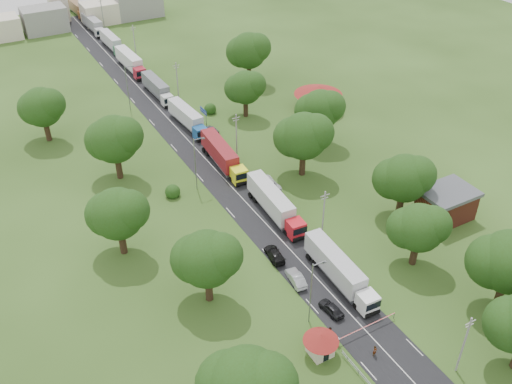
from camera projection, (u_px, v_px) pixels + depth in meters
ground at (268, 226)px, 90.67m from camera, size 260.00×260.00×0.00m
road at (213, 167)px, 104.98m from camera, size 8.00×200.00×0.04m
boom_barrier at (358, 331)px, 71.72m from camera, size 9.22×0.35×1.18m
guard_booth at (321, 342)px, 68.65m from camera, size 4.40×4.40×3.45m
info_sign at (203, 114)px, 116.09m from camera, size 0.12×3.10×4.10m
pole_0 at (464, 344)px, 65.16m from camera, size 1.60×0.24×9.00m
pole_1 at (323, 215)px, 85.19m from camera, size 1.60×0.24×9.00m
pole_2 at (236, 135)px, 105.23m from camera, size 1.60×0.24×9.00m
pole_3 at (177, 81)px, 125.26m from camera, size 1.60×0.24×9.00m
pole_4 at (135, 42)px, 145.30m from camera, size 1.60×0.24×9.00m
pole_5 at (102, 12)px, 165.34m from camera, size 1.60×0.24×9.00m
lamp_0 at (312, 290)px, 71.04m from camera, size 2.03×0.22×10.00m
lamp_1 at (196, 161)px, 96.08m from camera, size 2.03×0.22×10.00m
lamp_2 at (128, 86)px, 121.13m from camera, size 2.03×0.22×10.00m
tree_1 at (510, 261)px, 72.06m from camera, size 9.60×9.60×12.05m
tree_2 at (419, 227)px, 79.74m from camera, size 8.00×8.00×10.10m
tree_3 at (404, 178)px, 88.95m from camera, size 8.80×8.80×11.07m
tree_4 at (303, 136)px, 98.67m from camera, size 9.60×9.60×12.05m
tree_5 at (320, 109)px, 108.36m from camera, size 8.80×8.80×11.07m
tree_6 at (245, 87)px, 118.07m from camera, size 8.00×8.00×10.10m
tree_7 at (248, 50)px, 131.72m from camera, size 9.60×9.60×12.05m
tree_10 at (206, 258)px, 73.47m from camera, size 8.80×8.80×11.07m
tree_11 at (117, 213)px, 81.39m from camera, size 8.80×8.80×11.07m
tree_12 at (114, 139)px, 97.76m from camera, size 9.60×9.60×12.05m
tree_13 at (42, 107)px, 109.21m from camera, size 8.80×8.80×11.07m
house_brick at (446, 204)px, 91.01m from camera, size 8.60×6.60×5.20m
house_cream at (318, 94)px, 122.10m from camera, size 10.08×10.08×5.80m
distant_town at (82, 14)px, 167.66m from camera, size 52.00×8.00×8.00m
church at (58, 3)px, 170.42m from camera, size 5.00×5.00×12.30m
truck_0 at (339, 270)px, 79.04m from camera, size 3.07×14.98×4.14m
truck_1 at (274, 203)px, 91.81m from camera, size 3.36×15.39×4.25m
truck_2 at (222, 155)px, 104.18m from camera, size 3.46×15.35×4.24m
truck_3 at (187, 118)px, 116.59m from camera, size 3.15×14.24×3.93m
truck_4 at (157, 88)px, 128.62m from camera, size 2.63×13.79×3.82m
truck_5 at (130, 62)px, 140.72m from camera, size 3.09×15.24×4.21m
truck_6 at (112, 42)px, 152.75m from camera, size 2.67×13.65×3.78m
truck_7 at (93, 24)px, 164.27m from camera, size 3.08×14.01×3.87m
truck_8 at (77, 8)px, 177.06m from camera, size 3.03×13.58×3.75m
car_lane_front at (331, 308)px, 75.12m from camera, size 1.94×4.09×1.35m
car_lane_mid at (296, 278)px, 79.74m from camera, size 2.14×4.64×1.47m
car_lane_rear at (275, 254)px, 83.96m from camera, size 2.56×4.99×1.39m
car_verge_near at (268, 183)px, 99.12m from camera, size 3.00×6.06×1.65m
car_verge_far at (212, 130)px, 115.38m from camera, size 2.05×4.10×1.34m
pedestrian_near at (375, 351)px, 69.19m from camera, size 0.65×0.51×1.58m
pedestrian_booth at (330, 333)px, 71.24m from camera, size 1.16×1.19×1.94m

